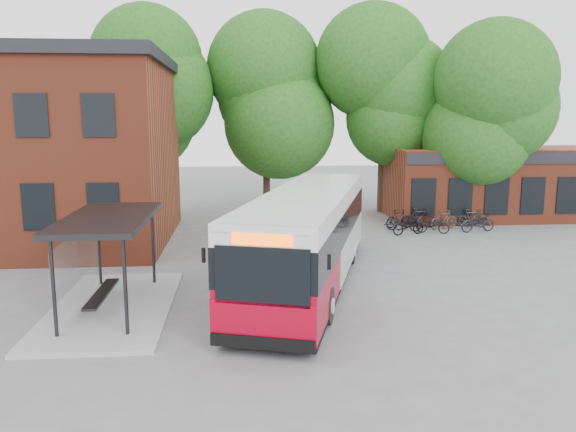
{
  "coord_description": "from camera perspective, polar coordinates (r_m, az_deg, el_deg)",
  "views": [
    {
      "loc": [
        -0.58,
        -17.59,
        5.69
      ],
      "look_at": [
        1.19,
        3.48,
        2.0
      ],
      "focal_mm": 35.0,
      "sensor_mm": 36.0,
      "label": 1
    }
  ],
  "objects": [
    {
      "name": "tree_0",
      "position": [
        34.03,
        -14.17,
        9.28
      ],
      "size": [
        7.92,
        7.92,
        11.0
      ],
      "primitive_type": null,
      "color": "#194A13",
      "rests_on": "ground"
    },
    {
      "name": "bicycle_6",
      "position": [
        29.94,
        18.72,
        -0.61
      ],
      "size": [
        2.02,
        1.07,
        1.01
      ],
      "primitive_type": "imported",
      "rotation": [
        0.0,
        0.0,
        1.79
      ],
      "color": "black",
      "rests_on": "ground"
    },
    {
      "name": "city_bus",
      "position": [
        19.28,
        2.06,
        -2.29
      ],
      "size": [
        6.28,
        13.01,
        3.24
      ],
      "primitive_type": null,
      "rotation": [
        0.0,
        0.0,
        -0.29
      ],
      "color": "#990319",
      "rests_on": "ground"
    },
    {
      "name": "shop_row",
      "position": [
        35.42,
        21.34,
        3.24
      ],
      "size": [
        14.0,
        6.2,
        4.0
      ],
      "primitive_type": null,
      "color": "maroon",
      "rests_on": "ground"
    },
    {
      "name": "bicycle_5",
      "position": [
        30.19,
        15.55,
        -0.34
      ],
      "size": [
        1.76,
        1.1,
        1.02
      ],
      "primitive_type": "imported",
      "rotation": [
        0.0,
        0.0,
        1.96
      ],
      "color": "#3E3A37",
      "rests_on": "ground"
    },
    {
      "name": "bicycle_1",
      "position": [
        30.14,
        11.16,
        -0.24
      ],
      "size": [
        1.65,
        1.03,
        0.96
      ],
      "primitive_type": "imported",
      "rotation": [
        0.0,
        0.0,
        1.96
      ],
      "color": "black",
      "rests_on": "ground"
    },
    {
      "name": "bus_shelter",
      "position": [
        17.57,
        -17.61,
        -4.54
      ],
      "size": [
        3.6,
        7.0,
        2.9
      ],
      "primitive_type": null,
      "color": "black",
      "rests_on": "ground"
    },
    {
      "name": "ground",
      "position": [
        18.5,
        -2.81,
        -8.03
      ],
      "size": [
        100.0,
        100.0,
        0.0
      ],
      "primitive_type": "plane",
      "color": "#5D5D5F"
    },
    {
      "name": "bicycle_extra_0",
      "position": [
        31.41,
        18.31,
        -0.17
      ],
      "size": [
        1.6,
        0.54,
        0.95
      ],
      "primitive_type": "imported",
      "rotation": [
        0.0,
        0.0,
        1.51
      ],
      "color": "#332B26",
      "rests_on": "ground"
    },
    {
      "name": "bicycle_7",
      "position": [
        31.2,
        18.11,
        -0.22
      ],
      "size": [
        1.63,
        1.02,
        0.95
      ],
      "primitive_type": "imported",
      "rotation": [
        0.0,
        0.0,
        1.18
      ],
      "color": "#26272C",
      "rests_on": "ground"
    },
    {
      "name": "tree_3",
      "position": [
        32.58,
        20.0,
        7.46
      ],
      "size": [
        7.04,
        7.04,
        9.28
      ],
      "primitive_type": null,
      "color": "#194A13",
      "rests_on": "ground"
    },
    {
      "name": "tree_2",
      "position": [
        34.67,
        9.64,
        9.45
      ],
      "size": [
        7.92,
        7.92,
        11.0
      ],
      "primitive_type": null,
      "color": "#194A13",
      "rests_on": "ground"
    },
    {
      "name": "bicycle_4",
      "position": [
        29.0,
        14.5,
        -0.88
      ],
      "size": [
        1.72,
        1.07,
        0.85
      ],
      "primitive_type": "imported",
      "rotation": [
        0.0,
        0.0,
        1.24
      ],
      "color": "black",
      "rests_on": "ground"
    },
    {
      "name": "bicycle_3",
      "position": [
        30.31,
        13.2,
        -0.18
      ],
      "size": [
        1.8,
        0.72,
        1.05
      ],
      "primitive_type": "imported",
      "rotation": [
        0.0,
        0.0,
        1.44
      ],
      "color": "black",
      "rests_on": "ground"
    },
    {
      "name": "tree_1",
      "position": [
        34.63,
        -2.23,
        9.08
      ],
      "size": [
        7.92,
        7.92,
        10.4
      ],
      "primitive_type": null,
      "color": "#194A13",
      "rests_on": "ground"
    },
    {
      "name": "bicycle_0",
      "position": [
        29.27,
        11.66,
        -0.58
      ],
      "size": [
        1.9,
        1.3,
        0.95
      ],
      "primitive_type": "imported",
      "rotation": [
        0.0,
        0.0,
        1.16
      ],
      "color": "black",
      "rests_on": "ground"
    },
    {
      "name": "bike_rail",
      "position": [
        29.81,
        14.58,
        -1.06
      ],
      "size": [
        5.2,
        0.1,
        0.38
      ],
      "primitive_type": null,
      "color": "black",
      "rests_on": "ground"
    },
    {
      "name": "bicycle_2",
      "position": [
        28.34,
        12.12,
        -0.98
      ],
      "size": [
        1.82,
        1.04,
        0.9
      ],
      "primitive_type": "imported",
      "rotation": [
        0.0,
        0.0,
        1.84
      ],
      "color": "black",
      "rests_on": "ground"
    }
  ]
}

